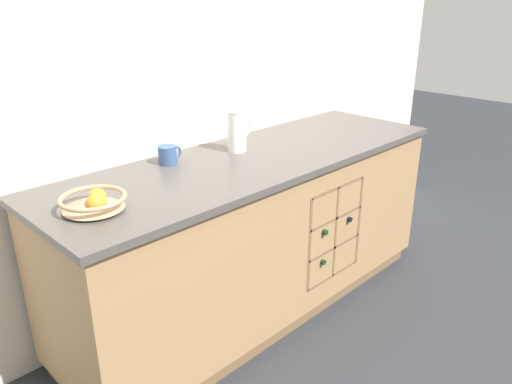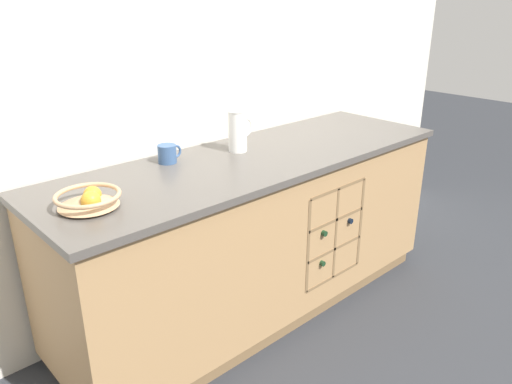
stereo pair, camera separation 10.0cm
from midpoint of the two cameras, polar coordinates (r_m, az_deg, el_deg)
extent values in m
plane|color=#2D3035|center=(2.98, 0.99, -12.81)|extent=(14.00, 14.00, 0.00)
cube|color=silver|center=(2.79, -4.78, 13.13)|extent=(4.66, 0.06, 2.55)
cube|color=brown|center=(2.95, 0.99, -12.10)|extent=(2.20, 0.62, 0.09)
cube|color=tan|center=(2.73, 1.05, -4.45)|extent=(2.26, 0.68, 0.79)
cube|color=#514C47|center=(2.58, 1.11, 3.77)|extent=(2.30, 0.72, 0.03)
cube|color=brown|center=(2.77, 8.51, -4.15)|extent=(0.44, 0.01, 0.53)
cube|color=brown|center=(2.58, 6.29, -6.00)|extent=(0.02, 0.10, 0.53)
cube|color=brown|center=(2.90, 12.08, -3.14)|extent=(0.02, 0.10, 0.53)
cube|color=brown|center=(2.86, 9.03, -9.23)|extent=(0.44, 0.10, 0.02)
cube|color=brown|center=(2.78, 9.25, -6.12)|extent=(0.44, 0.10, 0.02)
cube|color=brown|center=(2.70, 9.47, -2.82)|extent=(0.44, 0.10, 0.02)
cube|color=brown|center=(2.63, 9.70, 0.66)|extent=(0.44, 0.10, 0.02)
cube|color=brown|center=(2.74, 9.36, -4.49)|extent=(0.02, 0.10, 0.53)
cylinder|color=#19381E|center=(2.78, 6.06, -6.90)|extent=(0.08, 0.19, 0.08)
cylinder|color=#19381E|center=(2.70, 8.18, -7.86)|extent=(0.03, 0.08, 0.03)
cylinder|color=#19381E|center=(2.71, 6.00, -3.51)|extent=(0.08, 0.20, 0.08)
cylinder|color=#19381E|center=(2.62, 8.35, -4.48)|extent=(0.03, 0.09, 0.03)
cylinder|color=black|center=(2.86, 8.90, -2.19)|extent=(0.08, 0.20, 0.08)
cylinder|color=black|center=(2.79, 11.20, -3.07)|extent=(0.03, 0.09, 0.03)
cylinder|color=tan|center=(2.04, -17.21, -1.62)|extent=(0.12, 0.12, 0.01)
cone|color=tan|center=(2.03, -17.31, -0.82)|extent=(0.24, 0.24, 0.05)
torus|color=tan|center=(2.02, -17.36, -0.38)|extent=(0.26, 0.26, 0.02)
sphere|color=gold|center=(2.05, -16.86, -0.32)|extent=(0.07, 0.07, 0.07)
sphere|color=gold|center=(1.98, -16.98, -0.97)|extent=(0.08, 0.08, 0.08)
cylinder|color=white|center=(2.63, -1.03, 6.99)|extent=(0.10, 0.10, 0.22)
torus|color=white|center=(2.60, -1.04, 9.23)|extent=(0.10, 0.10, 0.01)
torus|color=white|center=(2.66, -0.19, 7.41)|extent=(0.11, 0.01, 0.11)
cylinder|color=#385684|center=(2.48, -8.99, 4.32)|extent=(0.09, 0.09, 0.09)
torus|color=#385684|center=(2.51, -8.08, 4.59)|extent=(0.07, 0.01, 0.07)
camera|label=1|loc=(0.05, -88.91, 0.44)|focal=35.00mm
camera|label=2|loc=(0.05, 91.09, -0.44)|focal=35.00mm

